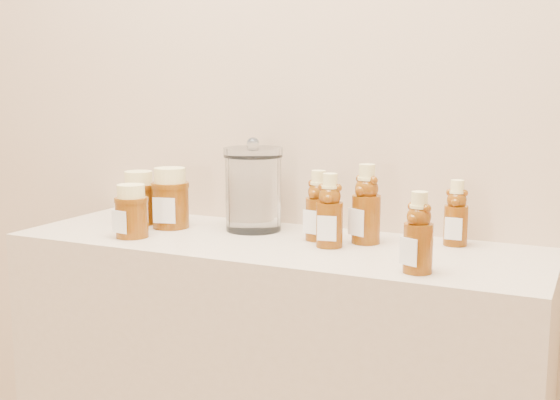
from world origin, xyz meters
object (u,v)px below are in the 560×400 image
at_px(honey_jar_left, 139,198).
at_px(glass_canister, 253,186).
at_px(bear_bottle_back_left, 318,201).
at_px(bear_bottle_front_left, 330,206).

distance_m(honey_jar_left, glass_canister, 0.30).
bearing_deg(glass_canister, bear_bottle_back_left, -11.23).
height_order(bear_bottle_back_left, honey_jar_left, bear_bottle_back_left).
xyz_separation_m(bear_bottle_front_left, honey_jar_left, (-0.52, 0.03, -0.02)).
height_order(honey_jar_left, glass_canister, glass_canister).
distance_m(bear_bottle_back_left, glass_canister, 0.19).
height_order(bear_bottle_front_left, honey_jar_left, bear_bottle_front_left).
xyz_separation_m(bear_bottle_front_left, glass_canister, (-0.23, 0.09, 0.02)).
distance_m(bear_bottle_front_left, honey_jar_left, 0.53).
distance_m(bear_bottle_back_left, bear_bottle_front_left, 0.07).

